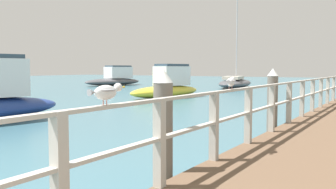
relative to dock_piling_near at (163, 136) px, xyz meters
The scene contains 9 objects.
pier_railing 8.71m from the dock_piling_near, 87.50° to the left, with size 0.12×25.06×1.11m.
dock_piling_near is the anchor object (origin of this frame).
dock_piling_far 5.34m from the dock_piling_near, 90.00° to the left, with size 0.29×0.29×1.96m.
seagull_foreground 1.81m from the dock_piling_near, 76.69° to the right, with size 0.19×0.48×0.21m.
seagull_background 1.78m from the dock_piling_near, 76.47° to the left, with size 0.22×0.47×0.21m.
boat_0 36.79m from the dock_piling_near, 132.18° to the left, with size 4.19×7.78×2.28m.
boat_2 19.02m from the dock_piling_near, 122.53° to the left, with size 2.95×6.45×2.26m.
boat_3 31.60m from the dock_piling_near, 110.25° to the left, with size 4.14×8.53×9.36m.
channel_buoy 27.08m from the dock_piling_near, 124.08° to the left, with size 0.70×0.70×1.40m.
Camera 1 is at (0.98, 0.28, 1.97)m, focal length 38.46 mm.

